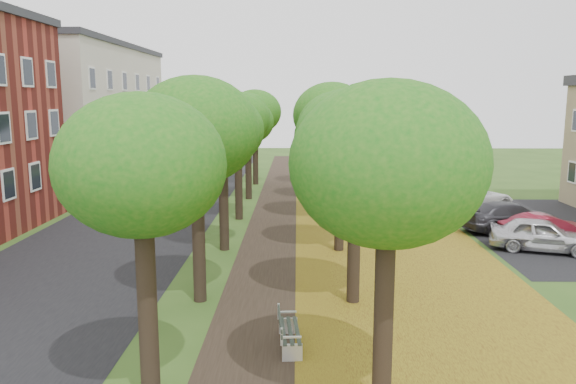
{
  "coord_description": "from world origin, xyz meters",
  "views": [
    {
      "loc": [
        0.84,
        -10.81,
        6.33
      ],
      "look_at": [
        0.47,
        11.8,
        2.5
      ],
      "focal_mm": 35.0,
      "sensor_mm": 36.0,
      "label": 1
    }
  ],
  "objects_px": {
    "bench": "(288,331)",
    "car_grey": "(510,217)",
    "car_red": "(547,229)",
    "car_white": "(473,197)",
    "car_silver": "(541,235)"
  },
  "relations": [
    {
      "from": "bench",
      "to": "car_red",
      "type": "relative_size",
      "value": 0.46
    },
    {
      "from": "car_grey",
      "to": "bench",
      "type": "bearing_deg",
      "value": 127.83
    },
    {
      "from": "bench",
      "to": "car_grey",
      "type": "height_order",
      "value": "car_grey"
    },
    {
      "from": "bench",
      "to": "car_white",
      "type": "height_order",
      "value": "car_white"
    },
    {
      "from": "car_silver",
      "to": "car_white",
      "type": "distance_m",
      "value": 9.11
    },
    {
      "from": "car_silver",
      "to": "car_white",
      "type": "relative_size",
      "value": 0.87
    },
    {
      "from": "car_silver",
      "to": "car_white",
      "type": "height_order",
      "value": "car_silver"
    },
    {
      "from": "car_silver",
      "to": "car_red",
      "type": "bearing_deg",
      "value": -14.53
    },
    {
      "from": "car_grey",
      "to": "car_white",
      "type": "height_order",
      "value": "car_grey"
    },
    {
      "from": "car_red",
      "to": "car_white",
      "type": "relative_size",
      "value": 0.84
    },
    {
      "from": "car_grey",
      "to": "car_silver",
      "type": "bearing_deg",
      "value": 166.97
    },
    {
      "from": "bench",
      "to": "car_red",
      "type": "distance_m",
      "value": 15.26
    },
    {
      "from": "car_silver",
      "to": "car_red",
      "type": "height_order",
      "value": "car_silver"
    },
    {
      "from": "car_silver",
      "to": "car_grey",
      "type": "height_order",
      "value": "car_grey"
    },
    {
      "from": "car_white",
      "to": "car_red",
      "type": "bearing_deg",
      "value": 162.64
    }
  ]
}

